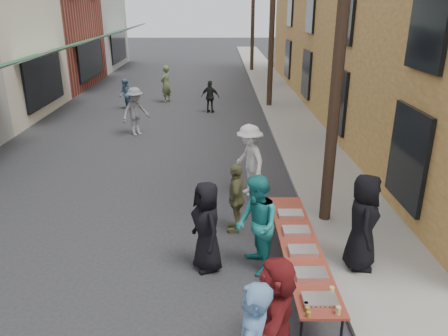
{
  "coord_description": "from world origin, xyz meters",
  "views": [
    {
      "loc": [
        1.84,
        -6.11,
        4.83
      ],
      "look_at": [
        1.95,
        3.15,
        1.3
      ],
      "focal_mm": 35.0,
      "sensor_mm": 36.0,
      "label": 1
    }
  ],
  "objects_px": {
    "utility_pole_near": "(342,20)",
    "guest_front_c": "(257,225)",
    "utility_pole_mid": "(272,10)",
    "serving_table": "(300,246)",
    "catering_tray_sausage": "(320,300)",
    "guest_front_a": "(207,226)",
    "server": "(363,222)",
    "utility_pole_far": "(253,7)"
  },
  "relations": [
    {
      "from": "utility_pole_near",
      "to": "guest_front_c",
      "type": "bearing_deg",
      "value": -132.42
    },
    {
      "from": "utility_pole_mid",
      "to": "serving_table",
      "type": "distance_m",
      "value": 14.79
    },
    {
      "from": "catering_tray_sausage",
      "to": "guest_front_a",
      "type": "bearing_deg",
      "value": 129.35
    },
    {
      "from": "utility_pole_mid",
      "to": "catering_tray_sausage",
      "type": "height_order",
      "value": "utility_pole_mid"
    },
    {
      "from": "catering_tray_sausage",
      "to": "server",
      "type": "relative_size",
      "value": 0.27
    },
    {
      "from": "utility_pole_far",
      "to": "guest_front_c",
      "type": "bearing_deg",
      "value": -93.91
    },
    {
      "from": "serving_table",
      "to": "guest_front_c",
      "type": "xyz_separation_m",
      "value": [
        -0.76,
        0.32,
        0.25
      ]
    },
    {
      "from": "utility_pole_near",
      "to": "serving_table",
      "type": "height_order",
      "value": "utility_pole_near"
    },
    {
      "from": "utility_pole_mid",
      "to": "guest_front_c",
      "type": "bearing_deg",
      "value": -97.25
    },
    {
      "from": "utility_pole_mid",
      "to": "catering_tray_sausage",
      "type": "xyz_separation_m",
      "value": [
        -1.01,
        -15.91,
        -3.71
      ]
    },
    {
      "from": "serving_table",
      "to": "guest_front_c",
      "type": "height_order",
      "value": "guest_front_c"
    },
    {
      "from": "serving_table",
      "to": "guest_front_a",
      "type": "relative_size",
      "value": 2.25
    },
    {
      "from": "utility_pole_mid",
      "to": "guest_front_c",
      "type": "height_order",
      "value": "utility_pole_mid"
    },
    {
      "from": "utility_pole_far",
      "to": "server",
      "type": "distance_m",
      "value": 26.22
    },
    {
      "from": "guest_front_a",
      "to": "guest_front_c",
      "type": "relative_size",
      "value": 0.93
    },
    {
      "from": "utility_pole_far",
      "to": "guest_front_c",
      "type": "relative_size",
      "value": 4.69
    },
    {
      "from": "guest_front_c",
      "to": "server",
      "type": "bearing_deg",
      "value": 76.99
    },
    {
      "from": "serving_table",
      "to": "server",
      "type": "relative_size",
      "value": 2.14
    },
    {
      "from": "utility_pole_far",
      "to": "guest_front_a",
      "type": "height_order",
      "value": "utility_pole_far"
    },
    {
      "from": "guest_front_a",
      "to": "utility_pole_far",
      "type": "bearing_deg",
      "value": 150.64
    },
    {
      "from": "guest_front_c",
      "to": "utility_pole_near",
      "type": "bearing_deg",
      "value": 125.87
    },
    {
      "from": "serving_table",
      "to": "guest_front_a",
      "type": "distance_m",
      "value": 1.75
    },
    {
      "from": "catering_tray_sausage",
      "to": "guest_front_c",
      "type": "bearing_deg",
      "value": 111.14
    },
    {
      "from": "catering_tray_sausage",
      "to": "server",
      "type": "height_order",
      "value": "server"
    },
    {
      "from": "serving_table",
      "to": "guest_front_a",
      "type": "height_order",
      "value": "guest_front_a"
    },
    {
      "from": "utility_pole_far",
      "to": "catering_tray_sausage",
      "type": "height_order",
      "value": "utility_pole_far"
    },
    {
      "from": "utility_pole_near",
      "to": "catering_tray_sausage",
      "type": "bearing_deg",
      "value": -104.5
    },
    {
      "from": "server",
      "to": "guest_front_a",
      "type": "bearing_deg",
      "value": 99.4
    },
    {
      "from": "utility_pole_near",
      "to": "catering_tray_sausage",
      "type": "relative_size",
      "value": 18.0
    },
    {
      "from": "utility_pole_far",
      "to": "catering_tray_sausage",
      "type": "distance_m",
      "value": 28.18
    },
    {
      "from": "utility_pole_far",
      "to": "server",
      "type": "bearing_deg",
      "value": -89.59
    },
    {
      "from": "utility_pole_near",
      "to": "guest_front_a",
      "type": "xyz_separation_m",
      "value": [
        -2.7,
        -1.85,
        -3.61
      ]
    },
    {
      "from": "utility_pole_mid",
      "to": "guest_front_c",
      "type": "distance_m",
      "value": 14.49
    },
    {
      "from": "catering_tray_sausage",
      "to": "guest_front_c",
      "type": "xyz_separation_m",
      "value": [
        -0.76,
        1.97,
        0.17
      ]
    },
    {
      "from": "guest_front_a",
      "to": "catering_tray_sausage",
      "type": "bearing_deg",
      "value": 15.96
    },
    {
      "from": "guest_front_c",
      "to": "server",
      "type": "height_order",
      "value": "server"
    },
    {
      "from": "server",
      "to": "utility_pole_far",
      "type": "bearing_deg",
      "value": 12.44
    },
    {
      "from": "utility_pole_mid",
      "to": "server",
      "type": "height_order",
      "value": "utility_pole_mid"
    },
    {
      "from": "utility_pole_far",
      "to": "catering_tray_sausage",
      "type": "relative_size",
      "value": 18.0
    },
    {
      "from": "utility_pole_near",
      "to": "catering_tray_sausage",
      "type": "distance_m",
      "value": 5.49
    },
    {
      "from": "utility_pole_mid",
      "to": "utility_pole_far",
      "type": "xyz_separation_m",
      "value": [
        0.0,
        12.0,
        0.0
      ]
    },
    {
      "from": "utility_pole_near",
      "to": "utility_pole_far",
      "type": "bearing_deg",
      "value": 90.0
    }
  ]
}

